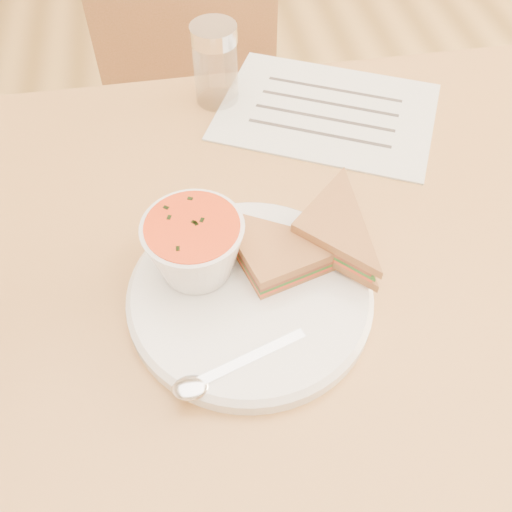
{
  "coord_description": "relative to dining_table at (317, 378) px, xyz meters",
  "views": [
    {
      "loc": [
        -0.18,
        -0.41,
        1.26
      ],
      "look_at": [
        -0.11,
        -0.05,
        0.8
      ],
      "focal_mm": 40.0,
      "sensor_mm": 36.0,
      "label": 1
    }
  ],
  "objects": [
    {
      "name": "sandwich_half_b",
      "position": [
        -0.07,
        -0.03,
        0.42
      ],
      "size": [
        0.16,
        0.16,
        0.03
      ],
      "primitive_type": null,
      "rotation": [
        0.0,
        0.0,
        -0.8
      ],
      "color": "#AE773D",
      "rests_on": "plate"
    },
    {
      "name": "paper_menu",
      "position": [
        0.04,
        0.23,
        0.38
      ],
      "size": [
        0.37,
        0.33,
        0.0
      ],
      "primitive_type": null,
      "rotation": [
        0.0,
        0.0,
        -0.46
      ],
      "color": "silver",
      "rests_on": "dining_table"
    },
    {
      "name": "chair_far",
      "position": [
        -0.11,
        0.55,
        0.07
      ],
      "size": [
        0.44,
        0.44,
        0.9
      ],
      "primitive_type": null,
      "rotation": [
        0.0,
        0.0,
        3.26
      ],
      "color": "brown",
      "rests_on": "floor"
    },
    {
      "name": "floor",
      "position": [
        0.0,
        0.0,
        -0.38
      ],
      "size": [
        5.0,
        6.0,
        0.01
      ],
      "primitive_type": "cube",
      "color": "olive",
      "rests_on": "ground"
    },
    {
      "name": "spoon",
      "position": [
        -0.15,
        -0.16,
        0.4
      ],
      "size": [
        0.18,
        0.09,
        0.01
      ],
      "primitive_type": null,
      "rotation": [
        0.0,
        0.0,
        0.33
      ],
      "color": "silver",
      "rests_on": "plate"
    },
    {
      "name": "plate",
      "position": [
        -0.12,
        -0.07,
        0.38
      ],
      "size": [
        0.3,
        0.3,
        0.02
      ],
      "primitive_type": null,
      "rotation": [
        0.0,
        0.0,
        0.18
      ],
      "color": "white",
      "rests_on": "dining_table"
    },
    {
      "name": "condiment_shaker",
      "position": [
        -0.11,
        0.29,
        0.43
      ],
      "size": [
        0.07,
        0.07,
        0.12
      ],
      "primitive_type": null,
      "rotation": [
        0.0,
        0.0,
        -0.18
      ],
      "color": "silver",
      "rests_on": "dining_table"
    },
    {
      "name": "sandwich_half_a",
      "position": [
        -0.12,
        -0.09,
        0.41
      ],
      "size": [
        0.15,
        0.15,
        0.04
      ],
      "primitive_type": null,
      "rotation": [
        0.0,
        0.0,
        0.28
      ],
      "color": "#AE773D",
      "rests_on": "plate"
    },
    {
      "name": "dining_table",
      "position": [
        0.0,
        0.0,
        0.0
      ],
      "size": [
        1.0,
        0.7,
        0.75
      ],
      "primitive_type": null,
      "color": "brown",
      "rests_on": "floor"
    },
    {
      "name": "soup_bowl",
      "position": [
        -0.18,
        -0.04,
        0.43
      ],
      "size": [
        0.13,
        0.13,
        0.07
      ],
      "primitive_type": null,
      "rotation": [
        0.0,
        0.0,
        -0.22
      ],
      "color": "white",
      "rests_on": "plate"
    }
  ]
}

